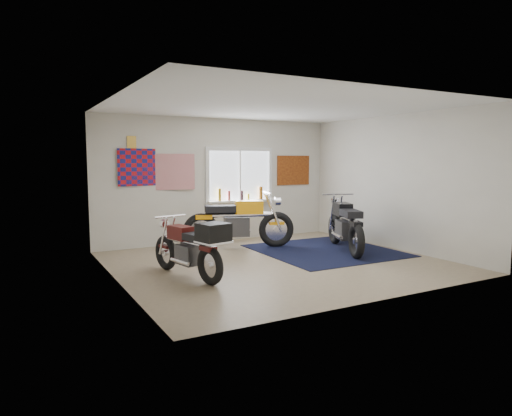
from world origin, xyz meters
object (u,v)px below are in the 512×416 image
black_chrome_bike (345,227)px  yellow_triumph (239,224)px  navy_rug (325,251)px  maroon_tourer (192,248)px

black_chrome_bike → yellow_triumph: bearing=77.3°
navy_rug → yellow_triumph: yellow_triumph is taller
navy_rug → black_chrome_bike: bearing=-27.0°
black_chrome_bike → maroon_tourer: size_ratio=1.13×
navy_rug → black_chrome_bike: size_ratio=1.27×
navy_rug → black_chrome_bike: black_chrome_bike is taller
yellow_triumph → black_chrome_bike: 2.13m
maroon_tourer → navy_rug: bearing=-89.4°
maroon_tourer → yellow_triumph: bearing=-56.1°
black_chrome_bike → navy_rug: bearing=86.3°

